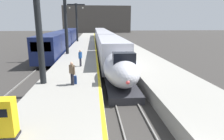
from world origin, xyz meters
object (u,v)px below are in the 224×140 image
at_px(passenger_near_edge, 72,72).
at_px(regional_train_adjacent, 64,39).
at_px(passenger_mid_platform, 80,57).
at_px(rolling_suitcase, 74,80).
at_px(highspeed_train_main, 104,40).
at_px(station_column_far, 65,15).
at_px(station_column_mid, 37,4).
at_px(ticket_machine_yellow, 6,120).
at_px(station_column_distant, 77,19).

bearing_deg(passenger_near_edge, regional_train_adjacent, 99.19).
distance_m(regional_train_adjacent, passenger_mid_platform, 21.56).
height_order(passenger_near_edge, rolling_suitcase, passenger_near_edge).
relative_size(highspeed_train_main, passenger_mid_platform, 33.49).
distance_m(highspeed_train_main, station_column_far, 13.42).
distance_m(highspeed_train_main, station_column_mid, 26.28).
relative_size(passenger_near_edge, rolling_suitcase, 1.72).
bearing_deg(passenger_near_edge, station_column_far, 98.55).
xyz_separation_m(rolling_suitcase, ticket_machine_yellow, (-1.93, -6.64, 0.44)).
distance_m(highspeed_train_main, station_column_distant, 10.52).
xyz_separation_m(regional_train_adjacent, station_column_distant, (2.20, 6.21, 4.12)).
bearing_deg(station_column_far, station_column_distant, 90.00).
bearing_deg(passenger_mid_platform, ticket_machine_yellow, -99.28).
bearing_deg(passenger_mid_platform, station_column_mid, -113.64).
bearing_deg(highspeed_train_main, ticket_machine_yellow, -99.77).
bearing_deg(station_column_far, passenger_near_edge, -81.45).
relative_size(station_column_far, ticket_machine_yellow, 5.53).
xyz_separation_m(station_column_mid, station_column_far, (0.00, 13.97, -0.26)).
relative_size(highspeed_train_main, station_column_far, 6.40).
xyz_separation_m(highspeed_train_main, ticket_machine_yellow, (-5.55, -32.22, -0.17)).
relative_size(regional_train_adjacent, passenger_mid_platform, 21.66).
bearing_deg(rolling_suitcase, station_column_mid, 169.92).
height_order(highspeed_train_main, station_column_distant, station_column_distant).
distance_m(station_column_mid, ticket_machine_yellow, 8.57).
relative_size(station_column_distant, passenger_mid_platform, 5.07).
height_order(station_column_mid, ticket_machine_yellow, station_column_mid).
relative_size(station_column_distant, passenger_near_edge, 5.07).
height_order(station_column_mid, station_column_far, station_column_mid).
xyz_separation_m(regional_train_adjacent, ticket_machine_yellow, (2.55, -33.59, -0.34)).
distance_m(regional_train_adjacent, passenger_near_edge, 27.52).
height_order(station_column_mid, station_column_distant, station_column_mid).
bearing_deg(rolling_suitcase, highspeed_train_main, 81.95).
bearing_deg(highspeed_train_main, rolling_suitcase, -98.05).
bearing_deg(regional_train_adjacent, ticket_machine_yellow, -85.66).
bearing_deg(station_column_distant, highspeed_train_main, -52.12).
distance_m(station_column_far, ticket_machine_yellow, 21.52).
relative_size(station_column_mid, rolling_suitcase, 9.52).
relative_size(rolling_suitcase, ticket_machine_yellow, 0.61).
xyz_separation_m(regional_train_adjacent, passenger_mid_platform, (4.60, -21.07, -0.09)).
bearing_deg(station_column_mid, regional_train_adjacent, 94.74).
relative_size(station_column_mid, passenger_near_edge, 5.53).
relative_size(regional_train_adjacent, ticket_machine_yellow, 22.87).
distance_m(station_column_far, station_column_distant, 18.79).
distance_m(station_column_far, passenger_mid_platform, 9.84).
height_order(highspeed_train_main, passenger_mid_platform, highspeed_train_main).
distance_m(passenger_near_edge, ticket_machine_yellow, 6.69).
bearing_deg(ticket_machine_yellow, station_column_distant, 90.50).
height_order(highspeed_train_main, passenger_near_edge, highspeed_train_main).
relative_size(regional_train_adjacent, passenger_near_edge, 21.66).
relative_size(station_column_mid, station_column_distant, 1.09).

